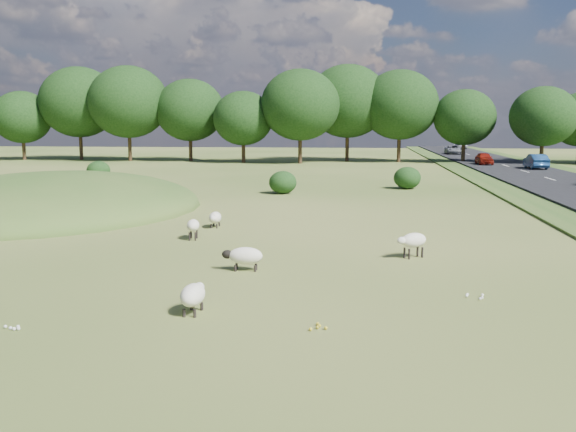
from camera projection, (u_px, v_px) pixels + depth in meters
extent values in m
plane|color=#34561B|center=(285.00, 195.00, 41.77)|extent=(160.00, 160.00, 0.00)
ellipsoid|color=#33561E|center=(51.00, 209.00, 35.22)|extent=(16.00, 20.00, 4.00)
cube|color=black|center=(557.00, 183.00, 49.38)|extent=(8.00, 150.00, 0.25)
cylinder|color=black|center=(24.00, 148.00, 81.31)|extent=(0.44, 0.44, 3.12)
ellipsoid|color=black|center=(22.00, 117.00, 80.76)|extent=(7.28, 7.28, 6.55)
cylinder|color=black|center=(81.00, 143.00, 81.55)|extent=(0.44, 0.44, 4.21)
ellipsoid|color=black|center=(79.00, 102.00, 80.81)|extent=(9.83, 9.83, 8.84)
cylinder|color=black|center=(130.00, 144.00, 79.00)|extent=(0.44, 0.44, 4.18)
ellipsoid|color=black|center=(128.00, 102.00, 78.26)|extent=(9.75, 9.75, 8.78)
cylinder|color=black|center=(191.00, 146.00, 78.90)|extent=(0.44, 0.44, 3.61)
ellipsoid|color=black|center=(190.00, 110.00, 78.26)|extent=(8.41, 8.41, 7.57)
cylinder|color=black|center=(243.00, 150.00, 75.39)|extent=(0.44, 0.44, 3.02)
ellipsoid|color=black|center=(243.00, 118.00, 74.86)|extent=(7.04, 7.04, 6.34)
cylinder|color=black|center=(300.00, 147.00, 74.15)|extent=(0.44, 0.44, 3.90)
ellipsoid|color=black|center=(300.00, 105.00, 73.46)|extent=(9.09, 9.09, 8.18)
cylinder|color=black|center=(347.00, 144.00, 78.37)|extent=(0.44, 0.44, 4.22)
ellipsoid|color=black|center=(348.00, 101.00, 77.63)|extent=(9.85, 9.85, 8.86)
cylinder|color=black|center=(399.00, 146.00, 76.77)|extent=(0.44, 0.44, 3.94)
ellipsoid|color=black|center=(400.00, 105.00, 76.07)|extent=(9.20, 9.20, 8.28)
cylinder|color=black|center=(463.00, 150.00, 75.09)|extent=(0.44, 0.44, 3.09)
ellipsoid|color=black|center=(465.00, 117.00, 74.55)|extent=(7.20, 7.20, 6.48)
cylinder|color=black|center=(542.00, 151.00, 70.73)|extent=(0.44, 0.44, 3.12)
ellipsoid|color=black|center=(544.00, 116.00, 70.18)|extent=(7.29, 7.29, 6.56)
ellipsoid|color=black|center=(283.00, 182.00, 42.66)|extent=(1.86, 1.86, 1.52)
ellipsoid|color=black|center=(407.00, 178.00, 45.78)|extent=(1.93, 1.93, 1.58)
ellipsoid|color=black|center=(98.00, 170.00, 52.96)|extent=(1.92, 1.92, 1.57)
ellipsoid|color=beige|center=(193.00, 295.00, 15.88)|extent=(0.60, 1.09, 0.55)
ellipsoid|color=silver|center=(199.00, 288.00, 16.44)|extent=(0.27, 0.36, 0.28)
cylinder|color=black|center=(191.00, 306.00, 16.26)|extent=(0.08, 0.08, 0.20)
cylinder|color=black|center=(202.00, 306.00, 16.22)|extent=(0.08, 0.08, 0.20)
cylinder|color=black|center=(184.00, 313.00, 15.65)|extent=(0.08, 0.08, 0.20)
cylinder|color=black|center=(195.00, 314.00, 15.61)|extent=(0.08, 0.08, 0.20)
ellipsoid|color=beige|center=(414.00, 240.00, 22.43)|extent=(1.14, 1.03, 0.52)
ellipsoid|color=silver|center=(401.00, 241.00, 22.16)|extent=(0.41, 0.39, 0.26)
cylinder|color=black|center=(409.00, 254.00, 22.24)|extent=(0.07, 0.07, 0.37)
cylinder|color=black|center=(404.00, 253.00, 22.46)|extent=(0.07, 0.07, 0.37)
cylinder|color=black|center=(422.00, 252.00, 22.53)|extent=(0.07, 0.07, 0.37)
cylinder|color=black|center=(417.00, 251.00, 22.75)|extent=(0.07, 0.07, 0.37)
ellipsoid|color=beige|center=(246.00, 256.00, 20.50)|extent=(1.11, 0.61, 0.56)
ellipsoid|color=black|center=(227.00, 254.00, 20.54)|extent=(0.36, 0.28, 0.28)
cylinder|color=black|center=(235.00, 268.00, 20.45)|extent=(0.08, 0.08, 0.21)
cylinder|color=black|center=(237.00, 266.00, 20.72)|extent=(0.08, 0.08, 0.21)
cylinder|color=black|center=(255.00, 269.00, 20.39)|extent=(0.08, 0.08, 0.21)
cylinder|color=black|center=(256.00, 267.00, 20.66)|extent=(0.08, 0.08, 0.21)
ellipsoid|color=beige|center=(215.00, 217.00, 29.01)|extent=(0.57, 1.03, 0.52)
ellipsoid|color=silver|center=(213.00, 219.00, 28.46)|extent=(0.26, 0.34, 0.26)
cylinder|color=black|center=(217.00, 226.00, 28.76)|extent=(0.07, 0.07, 0.19)
cylinder|color=black|center=(211.00, 226.00, 28.78)|extent=(0.07, 0.07, 0.19)
cylinder|color=black|center=(219.00, 224.00, 29.34)|extent=(0.07, 0.07, 0.19)
cylinder|color=black|center=(214.00, 224.00, 29.36)|extent=(0.07, 0.07, 0.19)
ellipsoid|color=beige|center=(193.00, 225.00, 25.94)|extent=(0.63, 1.00, 0.48)
ellipsoid|color=silver|center=(194.00, 223.00, 26.44)|extent=(0.27, 0.34, 0.24)
cylinder|color=black|center=(191.00, 234.00, 26.27)|extent=(0.07, 0.07, 0.34)
cylinder|color=black|center=(197.00, 234.00, 26.28)|extent=(0.07, 0.07, 0.34)
cylinder|color=black|center=(189.00, 237.00, 25.73)|extent=(0.07, 0.07, 0.34)
cylinder|color=black|center=(195.00, 237.00, 25.74)|extent=(0.07, 0.07, 0.34)
imported|color=navy|center=(536.00, 161.00, 62.45)|extent=(1.50, 4.31, 1.42)
imported|color=#94969B|center=(453.00, 150.00, 91.55)|extent=(2.10, 4.55, 1.26)
imported|color=maroon|center=(484.00, 158.00, 68.82)|extent=(1.51, 3.76, 1.28)
imported|color=#B2B5BA|center=(460.00, 145.00, 109.57)|extent=(1.87, 4.61, 1.34)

